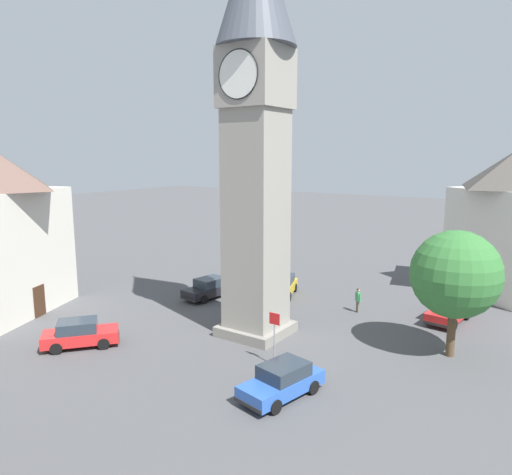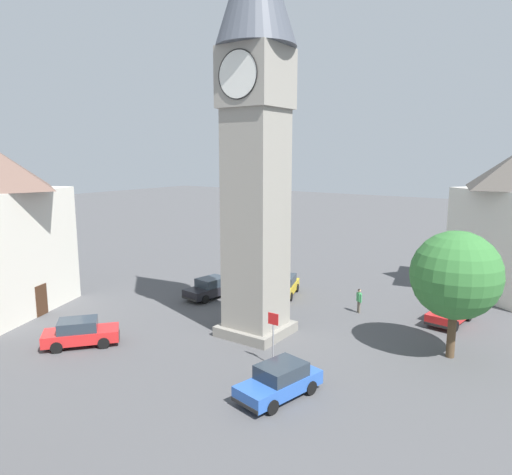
{
  "view_description": "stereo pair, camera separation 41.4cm",
  "coord_description": "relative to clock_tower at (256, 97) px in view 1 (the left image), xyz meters",
  "views": [
    {
      "loc": [
        15.35,
        -22.78,
        10.71
      ],
      "look_at": [
        0.0,
        0.0,
        5.92
      ],
      "focal_mm": 33.44,
      "sensor_mm": 36.0,
      "label": 1
    },
    {
      "loc": [
        15.7,
        -22.55,
        10.71
      ],
      "look_at": [
        0.0,
        0.0,
        5.92
      ],
      "focal_mm": 33.44,
      "sensor_mm": 36.0,
      "label": 2
    }
  ],
  "objects": [
    {
      "name": "pedestrian",
      "position": [
        3.59,
        7.17,
        -12.88
      ],
      "size": [
        0.47,
        0.39,
        1.69
      ],
      "color": "#706656",
      "rests_on": "ground"
    },
    {
      "name": "tree",
      "position": [
        10.48,
        3.16,
        -9.37
      ],
      "size": [
        4.66,
        4.66,
        6.86
      ],
      "color": "brown",
      "rests_on": "ground"
    },
    {
      "name": "road_sign",
      "position": [
        3.25,
        -3.14,
        -11.99
      ],
      "size": [
        0.6,
        0.07,
        2.8
      ],
      "color": "gray",
      "rests_on": "ground"
    },
    {
      "name": "clock_tower",
      "position": [
        0.0,
        0.0,
        0.0
      ],
      "size": [
        4.51,
        4.51,
        23.68
      ],
      "color": "gray",
      "rests_on": "ground"
    },
    {
      "name": "ground_plane",
      "position": [
        -0.0,
        -0.0,
        -13.89
      ],
      "size": [
        200.0,
        200.0,
        0.0
      ],
      "primitive_type": "plane",
      "color": "#4C4C4F"
    },
    {
      "name": "car_blue_kerb",
      "position": [
        9.2,
        8.69,
        -13.12
      ],
      "size": [
        2.19,
        4.31,
        1.53
      ],
      "color": "red",
      "rests_on": "ground"
    },
    {
      "name": "car_black_far",
      "position": [
        -7.89,
        9.32,
        -13.12
      ],
      "size": [
        3.72,
        4.36,
        1.53
      ],
      "color": "#2D5BB7",
      "rests_on": "ground"
    },
    {
      "name": "car_red_corner",
      "position": [
        -7.01,
        4.06,
        -13.12
      ],
      "size": [
        2.26,
        4.33,
        1.53
      ],
      "color": "black",
      "rests_on": "ground"
    },
    {
      "name": "car_green_alley",
      "position": [
        5.24,
        -5.69,
        -13.12
      ],
      "size": [
        2.54,
        4.39,
        1.53
      ],
      "color": "#2D5BB7",
      "rests_on": "ground"
    },
    {
      "name": "car_white_side",
      "position": [
        -7.13,
        -7.19,
        -13.12
      ],
      "size": [
        3.94,
        4.25,
        1.53
      ],
      "color": "red",
      "rests_on": "ground"
    },
    {
      "name": "car_silver_kerb",
      "position": [
        -2.8,
        7.76,
        -13.12
      ],
      "size": [
        2.95,
        4.45,
        1.53
      ],
      "color": "gold",
      "rests_on": "ground"
    }
  ]
}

